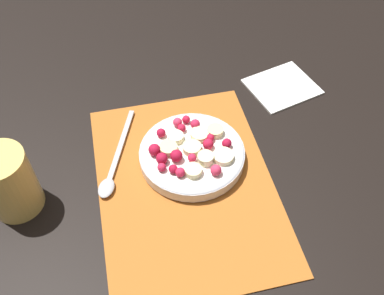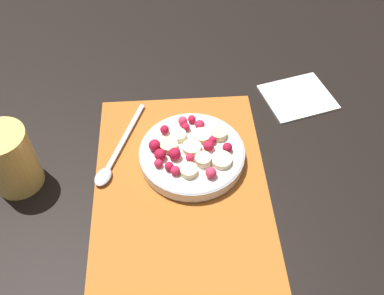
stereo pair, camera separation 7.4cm
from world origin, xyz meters
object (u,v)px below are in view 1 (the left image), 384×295
Objects in this scene: spoon at (113,169)px; napkin at (282,86)px; fruit_bowl at (192,153)px; drinking_glass at (8,183)px.

spoon reaches higher than napkin.
fruit_bowl is 0.30m from drinking_glass.
spoon is 0.39m from napkin.
napkin is at bearing -71.84° from drinking_glass.
fruit_bowl is 0.14m from spoon.
spoon is 1.69× the size of drinking_glass.
drinking_glass reaches higher than napkin.
napkin is (0.14, -0.37, -0.01)m from spoon.
fruit_bowl reaches higher than spoon.
drinking_glass is (-0.03, 0.16, 0.05)m from spoon.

